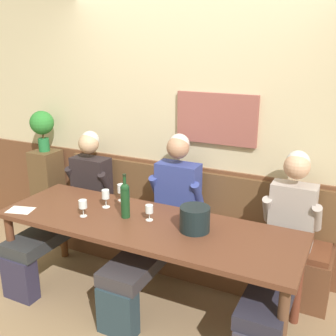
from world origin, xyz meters
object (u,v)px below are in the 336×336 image
Objects in this scene: person_center_right_seat at (71,203)px; potted_plant at (42,125)px; wall_bench at (181,240)px; wine_glass_left_end at (83,205)px; ice_bucket at (195,219)px; person_right_seat at (162,219)px; dining_table at (145,231)px; wine_glass_by_bottle at (149,210)px; wine_glass_mid_right at (121,189)px; wine_glass_center_rear at (106,195)px; wine_bottle_clear_water at (125,199)px; person_left_seat at (283,246)px.

person_center_right_seat is 2.84× the size of potted_plant.
wine_glass_left_end is at bearing -122.40° from wall_bench.
ice_bucket is at bearing -17.94° from potted_plant.
person_right_seat reaches higher than wall_bench.
ice_bucket is at bearing -34.12° from person_right_seat.
person_right_seat is at bearing -13.08° from potted_plant.
person_right_seat is 9.46× the size of wine_glass_left_end.
dining_table is at bearing -173.98° from ice_bucket.
person_right_seat is at bearing 43.06° from wine_glass_left_end.
wine_glass_by_bottle is (0.01, 0.05, 0.17)m from dining_table.
person_center_right_seat is 0.65m from wine_glass_mid_right.
wall_bench is at bearing 90.87° from wine_glass_by_bottle.
wine_glass_mid_right is (0.60, -0.01, 0.25)m from person_center_right_seat.
wall_bench is 12.02× the size of ice_bucket.
wine_glass_center_rear is at bearing -101.35° from wine_glass_mid_right.
wine_glass_by_bottle is (0.20, 0.03, -0.07)m from wine_bottle_clear_water.
dining_table is 0.55m from wine_glass_left_end.
wine_glass_center_rear is at bearing 159.31° from wine_bottle_clear_water.
wine_glass_by_bottle is (0.03, -0.28, 0.20)m from person_right_seat.
dining_table is 10.70× the size of ice_bucket.
potted_plant is (-1.16, 0.83, 0.40)m from wine_glass_left_end.
person_right_seat reaches higher than person_center_right_seat.
person_left_seat is at bearing 17.58° from dining_table.
person_left_seat is 2.92× the size of potted_plant.
person_right_seat is 0.45m from wine_bottle_clear_water.
wine_glass_center_rear is (-0.26, 0.10, -0.05)m from wine_bottle_clear_water.
potted_plant is at bearing 161.98° from wine_glass_mid_right.
wall_bench reaches higher than dining_table.
wine_glass_by_bottle is at bearing 178.73° from ice_bucket.
person_right_seat is (-0.02, 0.33, -0.03)m from dining_table.
person_right_seat is at bearing 179.42° from person_left_seat.
person_right_seat reaches higher than dining_table.
dining_table is 16.00× the size of wine_glass_mid_right.
wine_glass_by_bottle is 0.46m from wine_glass_center_rear.
person_center_right_seat is 0.99m from person_right_seat.
wine_glass_center_rear is (-0.45, -0.56, 0.58)m from wall_bench.
person_left_seat is 9.23× the size of wine_glass_left_end.
wine_bottle_clear_water is at bearing -20.10° from person_center_right_seat.
dining_table is at bearing -5.35° from wine_bottle_clear_water.
person_center_right_seat is (-1.01, 0.32, -0.06)m from dining_table.
ice_bucket is at bearing -57.70° from wall_bench.
ice_bucket is at bearing 10.19° from wine_glass_left_end.
wine_glass_mid_right is 0.44m from wine_glass_left_end.
wine_glass_by_bottle is at bearing -21.52° from potted_plant.
wine_glass_center_rear is at bearing 175.09° from ice_bucket.
wine_glass_by_bottle is (-0.39, 0.01, -0.00)m from ice_bucket.
wall_bench is 2.18× the size of person_center_right_seat.
person_center_right_seat reaches higher than wine_glass_center_rear.
person_center_right_seat is 8.26× the size of wine_glass_mid_right.
wine_glass_mid_right is (-0.42, 0.25, 0.02)m from wine_glass_by_bottle.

